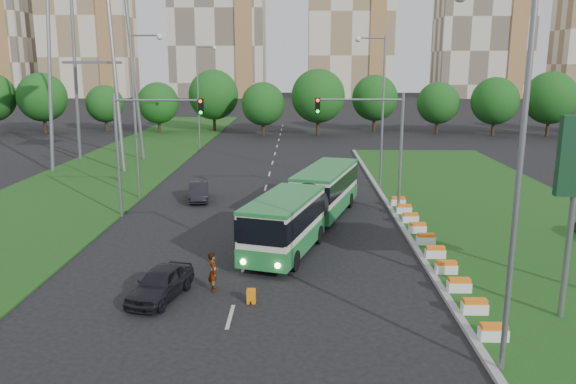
{
  "coord_description": "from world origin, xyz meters",
  "views": [
    {
      "loc": [
        -0.29,
        -26.59,
        9.77
      ],
      "look_at": [
        -0.92,
        5.02,
        2.6
      ],
      "focal_mm": 35.0,
      "sensor_mm": 36.0,
      "label": 1
    }
  ],
  "objects_px": {
    "traffic_mast_median": "(377,134)",
    "traffic_mast_left": "(142,136)",
    "shopping_trolley": "(251,296)",
    "pedestrian": "(213,272)",
    "car_left_near": "(161,283)",
    "articulated_bus": "(306,203)",
    "car_left_far": "(199,192)"
  },
  "relations": [
    {
      "from": "car_left_far",
      "to": "pedestrian",
      "type": "xyz_separation_m",
      "value": [
        3.61,
        -16.92,
        0.22
      ]
    },
    {
      "from": "car_left_far",
      "to": "shopping_trolley",
      "type": "xyz_separation_m",
      "value": [
        5.4,
        -18.23,
        -0.35
      ]
    },
    {
      "from": "pedestrian",
      "to": "car_left_near",
      "type": "bearing_deg",
      "value": 99.75
    },
    {
      "from": "traffic_mast_left",
      "to": "car_left_far",
      "type": "distance_m",
      "value": 7.08
    },
    {
      "from": "traffic_mast_median",
      "to": "car_left_near",
      "type": "xyz_separation_m",
      "value": [
        -10.96,
        -14.25,
        -4.67
      ]
    },
    {
      "from": "articulated_bus",
      "to": "car_left_near",
      "type": "xyz_separation_m",
      "value": [
        -6.3,
        -10.28,
        -0.99
      ]
    },
    {
      "from": "car_left_far",
      "to": "shopping_trolley",
      "type": "distance_m",
      "value": 19.01
    },
    {
      "from": "articulated_bus",
      "to": "shopping_trolley",
      "type": "distance_m",
      "value": 11.05
    },
    {
      "from": "traffic_mast_left",
      "to": "car_left_far",
      "type": "height_order",
      "value": "traffic_mast_left"
    },
    {
      "from": "articulated_bus",
      "to": "pedestrian",
      "type": "bearing_deg",
      "value": -97.21
    },
    {
      "from": "traffic_mast_median",
      "to": "pedestrian",
      "type": "distance_m",
      "value": 16.63
    },
    {
      "from": "articulated_bus",
      "to": "car_left_far",
      "type": "bearing_deg",
      "value": 152.73
    },
    {
      "from": "traffic_mast_left",
      "to": "pedestrian",
      "type": "relative_size",
      "value": 4.54
    },
    {
      "from": "traffic_mast_left",
      "to": "pedestrian",
      "type": "bearing_deg",
      "value": -62.91
    },
    {
      "from": "car_left_near",
      "to": "car_left_far",
      "type": "relative_size",
      "value": 1.01
    },
    {
      "from": "traffic_mast_median",
      "to": "pedestrian",
      "type": "bearing_deg",
      "value": -123.49
    },
    {
      "from": "traffic_mast_median",
      "to": "traffic_mast_left",
      "type": "relative_size",
      "value": 1.0
    },
    {
      "from": "traffic_mast_left",
      "to": "traffic_mast_median",
      "type": "bearing_deg",
      "value": 3.77
    },
    {
      "from": "traffic_mast_left",
      "to": "articulated_bus",
      "type": "bearing_deg",
      "value": -15.77
    },
    {
      "from": "shopping_trolley",
      "to": "articulated_bus",
      "type": "bearing_deg",
      "value": 78.73
    },
    {
      "from": "car_left_far",
      "to": "shopping_trolley",
      "type": "bearing_deg",
      "value": -82.74
    },
    {
      "from": "traffic_mast_median",
      "to": "shopping_trolley",
      "type": "distance_m",
      "value": 17.03
    },
    {
      "from": "pedestrian",
      "to": "shopping_trolley",
      "type": "relative_size",
      "value": 2.86
    },
    {
      "from": "traffic_mast_median",
      "to": "shopping_trolley",
      "type": "relative_size",
      "value": 13.01
    },
    {
      "from": "traffic_mast_left",
      "to": "car_left_near",
      "type": "bearing_deg",
      "value": -72.41
    },
    {
      "from": "traffic_mast_median",
      "to": "articulated_bus",
      "type": "xyz_separation_m",
      "value": [
        -4.66,
        -3.96,
        -3.67
      ]
    },
    {
      "from": "traffic_mast_median",
      "to": "shopping_trolley",
      "type": "height_order",
      "value": "traffic_mast_median"
    },
    {
      "from": "car_left_near",
      "to": "shopping_trolley",
      "type": "bearing_deg",
      "value": 8.23
    },
    {
      "from": "traffic_mast_left",
      "to": "articulated_bus",
      "type": "height_order",
      "value": "traffic_mast_left"
    },
    {
      "from": "car_left_far",
      "to": "traffic_mast_left",
      "type": "bearing_deg",
      "value": -129.94
    },
    {
      "from": "pedestrian",
      "to": "shopping_trolley",
      "type": "bearing_deg",
      "value": -139.22
    },
    {
      "from": "car_left_near",
      "to": "pedestrian",
      "type": "xyz_separation_m",
      "value": [
        2.12,
        0.89,
        0.2
      ]
    }
  ]
}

